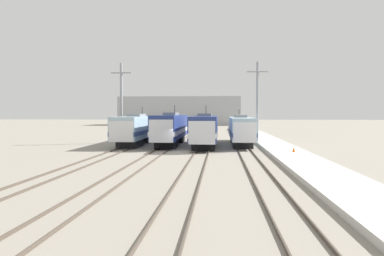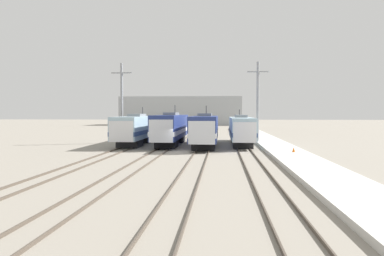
{
  "view_description": "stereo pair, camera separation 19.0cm",
  "coord_description": "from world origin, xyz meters",
  "px_view_note": "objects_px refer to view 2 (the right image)",
  "views": [
    {
      "loc": [
        4.21,
        -40.29,
        4.24
      ],
      "look_at": [
        0.99,
        2.81,
        2.51
      ],
      "focal_mm": 35.0,
      "sensor_mm": 36.0,
      "label": 1
    },
    {
      "loc": [
        4.4,
        -40.27,
        4.24
      ],
      "look_at": [
        0.99,
        2.81,
        2.51
      ],
      "focal_mm": 35.0,
      "sensor_mm": 36.0,
      "label": 2
    }
  ],
  "objects_px": {
    "locomotive_center_right": "(205,130)",
    "traffic_cone": "(294,150)",
    "catenary_tower_right": "(258,102)",
    "locomotive_far_left": "(136,129)",
    "catenary_tower_left": "(122,102)",
    "locomotive_center_left": "(171,128)",
    "locomotive_far_right": "(241,129)"
  },
  "relations": [
    {
      "from": "locomotive_center_right",
      "to": "traffic_cone",
      "type": "xyz_separation_m",
      "value": [
        9.25,
        -8.88,
        -1.57
      ]
    },
    {
      "from": "catenary_tower_right",
      "to": "locomotive_far_left",
      "type": "bearing_deg",
      "value": -170.84
    },
    {
      "from": "catenary_tower_right",
      "to": "traffic_cone",
      "type": "xyz_separation_m",
      "value": [
        2.24,
        -13.94,
        -5.21
      ]
    },
    {
      "from": "catenary_tower_left",
      "to": "catenary_tower_right",
      "type": "height_order",
      "value": "same"
    },
    {
      "from": "locomotive_center_right",
      "to": "catenary_tower_right",
      "type": "bearing_deg",
      "value": 35.84
    },
    {
      "from": "locomotive_far_left",
      "to": "locomotive_center_left",
      "type": "relative_size",
      "value": 0.93
    },
    {
      "from": "locomotive_far_left",
      "to": "catenary_tower_right",
      "type": "relative_size",
      "value": 1.46
    },
    {
      "from": "locomotive_far_left",
      "to": "locomotive_center_right",
      "type": "height_order",
      "value": "locomotive_center_right"
    },
    {
      "from": "locomotive_center_right",
      "to": "catenary_tower_left",
      "type": "bearing_deg",
      "value": 157.04
    },
    {
      "from": "locomotive_center_right",
      "to": "catenary_tower_left",
      "type": "height_order",
      "value": "catenary_tower_left"
    },
    {
      "from": "locomotive_center_right",
      "to": "catenary_tower_left",
      "type": "xyz_separation_m",
      "value": [
        -11.94,
        5.06,
        3.64
      ]
    },
    {
      "from": "locomotive_far_left",
      "to": "locomotive_far_right",
      "type": "distance_m",
      "value": 13.96
    },
    {
      "from": "locomotive_center_left",
      "to": "locomotive_center_right",
      "type": "distance_m",
      "value": 5.32
    },
    {
      "from": "locomotive_far_left",
      "to": "locomotive_center_left",
      "type": "xyz_separation_m",
      "value": [
        4.64,
        0.16,
        0.09
      ]
    },
    {
      "from": "locomotive_center_left",
      "to": "locomotive_center_right",
      "type": "bearing_deg",
      "value": -29.18
    },
    {
      "from": "locomotive_far_right",
      "to": "locomotive_center_left",
      "type": "bearing_deg",
      "value": -175.11
    },
    {
      "from": "locomotive_far_left",
      "to": "catenary_tower_left",
      "type": "bearing_deg",
      "value": 135.32
    },
    {
      "from": "locomotive_center_right",
      "to": "locomotive_far_right",
      "type": "bearing_deg",
      "value": 36.11
    },
    {
      "from": "catenary_tower_left",
      "to": "catenary_tower_right",
      "type": "distance_m",
      "value": 18.95
    },
    {
      "from": "locomotive_center_left",
      "to": "traffic_cone",
      "type": "relative_size",
      "value": 37.4
    },
    {
      "from": "locomotive_center_left",
      "to": "catenary_tower_left",
      "type": "xyz_separation_m",
      "value": [
        -7.3,
        2.47,
        3.58
      ]
    },
    {
      "from": "locomotive_center_right",
      "to": "locomotive_far_right",
      "type": "height_order",
      "value": "locomotive_center_right"
    },
    {
      "from": "locomotive_center_left",
      "to": "catenary_tower_left",
      "type": "distance_m",
      "value": 8.5
    },
    {
      "from": "locomotive_center_right",
      "to": "catenary_tower_left",
      "type": "relative_size",
      "value": 1.47
    },
    {
      "from": "locomotive_far_right",
      "to": "traffic_cone",
      "type": "xyz_separation_m",
      "value": [
        4.6,
        -12.26,
        -1.48
      ]
    },
    {
      "from": "locomotive_center_left",
      "to": "locomotive_center_right",
      "type": "xyz_separation_m",
      "value": [
        4.64,
        -2.59,
        -0.06
      ]
    },
    {
      "from": "locomotive_center_left",
      "to": "catenary_tower_left",
      "type": "bearing_deg",
      "value": 161.33
    },
    {
      "from": "locomotive_far_right",
      "to": "locomotive_far_left",
      "type": "bearing_deg",
      "value": -176.08
    },
    {
      "from": "catenary_tower_left",
      "to": "traffic_cone",
      "type": "bearing_deg",
      "value": -33.33
    },
    {
      "from": "catenary_tower_right",
      "to": "catenary_tower_left",
      "type": "bearing_deg",
      "value": 180.0
    },
    {
      "from": "locomotive_center_left",
      "to": "traffic_cone",
      "type": "height_order",
      "value": "locomotive_center_left"
    },
    {
      "from": "catenary_tower_right",
      "to": "locomotive_far_right",
      "type": "bearing_deg",
      "value": -144.69
    }
  ]
}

